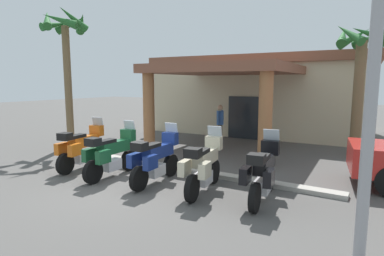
# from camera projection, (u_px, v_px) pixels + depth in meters

# --- Properties ---
(ground_plane) EXTENTS (80.00, 80.00, 0.00)m
(ground_plane) POSITION_uv_depth(u_px,v_px,m) (126.00, 185.00, 8.78)
(ground_plane) COLOR #514F4C
(motel_building) EXTENTS (11.73, 11.17, 4.15)m
(motel_building) POSITION_uv_depth(u_px,v_px,m) (261.00, 94.00, 17.91)
(motel_building) COLOR beige
(motel_building) RESTS_ON ground_plane
(motorcycle_orange) EXTENTS (0.85, 2.20, 1.61)m
(motorcycle_orange) POSITION_uv_depth(u_px,v_px,m) (82.00, 148.00, 10.41)
(motorcycle_orange) COLOR black
(motorcycle_orange) RESTS_ON ground_plane
(motorcycle_green) EXTENTS (0.72, 2.21, 1.61)m
(motorcycle_green) POSITION_uv_depth(u_px,v_px,m) (111.00, 154.00, 9.50)
(motorcycle_green) COLOR black
(motorcycle_green) RESTS_ON ground_plane
(motorcycle_blue) EXTENTS (0.72, 2.21, 1.61)m
(motorcycle_blue) POSITION_uv_depth(u_px,v_px,m) (155.00, 159.00, 8.89)
(motorcycle_blue) COLOR black
(motorcycle_blue) RESTS_ON ground_plane
(motorcycle_cream) EXTENTS (0.81, 2.21, 1.61)m
(motorcycle_cream) POSITION_uv_depth(u_px,v_px,m) (204.00, 166.00, 8.16)
(motorcycle_cream) COLOR black
(motorcycle_cream) RESTS_ON ground_plane
(motorcycle_black) EXTENTS (0.76, 2.21, 1.61)m
(motorcycle_black) POSITION_uv_depth(u_px,v_px,m) (263.00, 172.00, 7.55)
(motorcycle_black) COLOR black
(motorcycle_black) RESTS_ON ground_plane
(pedestrian) EXTENTS (0.32, 0.53, 1.78)m
(pedestrian) POSITION_uv_depth(u_px,v_px,m) (220.00, 121.00, 14.58)
(pedestrian) COLOR brown
(pedestrian) RESTS_ON ground_plane
(palm_tree_near_portico) EXTENTS (1.98, 2.10, 5.03)m
(palm_tree_near_portico) POSITION_uv_depth(u_px,v_px,m) (360.00, 61.00, 11.94)
(palm_tree_near_portico) COLOR brown
(palm_tree_near_portico) RESTS_ON ground_plane
(palm_tree_roadside) EXTENTS (2.09, 2.19, 5.91)m
(palm_tree_roadside) POSITION_uv_depth(u_px,v_px,m) (66.00, 43.00, 13.66)
(palm_tree_roadside) COLOR brown
(palm_tree_roadside) RESTS_ON ground_plane
(curb_strip) EXTENTS (9.48, 0.36, 0.12)m
(curb_strip) POSITION_uv_depth(u_px,v_px,m) (183.00, 169.00, 10.19)
(curb_strip) COLOR #ADA89E
(curb_strip) RESTS_ON ground_plane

